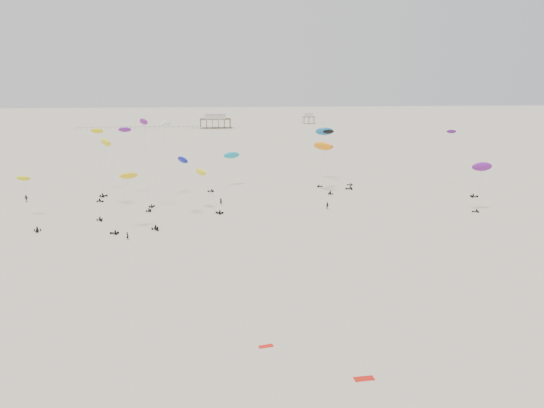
{
  "coord_description": "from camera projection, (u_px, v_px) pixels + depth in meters",
  "views": [
    {
      "loc": [
        -11.47,
        -16.18,
        31.37
      ],
      "look_at": [
        0.0,
        88.0,
        7.0
      ],
      "focal_mm": 35.0,
      "sensor_mm": 36.0,
      "label": 1
    }
  ],
  "objects": [
    {
      "name": "rig_12",
      "position": [
        324.0,
        135.0,
        168.89
      ],
      "size": [
        7.64,
        14.41,
        19.18
      ],
      "rotation": [
        0.0,
        0.0,
        4.71
      ],
      "color": "black",
      "rests_on": "ground"
    },
    {
      "name": "rig_5",
      "position": [
        100.0,
        156.0,
        149.54
      ],
      "size": [
        5.65,
        11.36,
        18.88
      ],
      "rotation": [
        0.0,
        0.0,
        5.46
      ],
      "color": "black",
      "rests_on": "ground"
    },
    {
      "name": "ground_plane",
      "position": [
        242.0,
        159.0,
        217.63
      ],
      "size": [
        900.0,
        900.0,
        0.0
      ],
      "primitive_type": "plane",
      "color": "beige"
    },
    {
      "name": "rig_15",
      "position": [
        206.0,
        182.0,
        130.28
      ],
      "size": [
        7.33,
        8.96,
        11.1
      ],
      "rotation": [
        0.0,
        0.0,
        0.87
      ],
      "color": "black",
      "rests_on": "ground"
    },
    {
      "name": "rig_8",
      "position": [
        229.0,
        160.0,
        159.73
      ],
      "size": [
        10.04,
        11.39,
        13.51
      ],
      "rotation": [
        0.0,
        0.0,
        1.51
      ],
      "color": "black",
      "rests_on": "ground"
    },
    {
      "name": "rig_3",
      "position": [
        29.0,
        200.0,
        118.95
      ],
      "size": [
        9.31,
        16.2,
        17.3
      ],
      "rotation": [
        0.0,
        0.0,
        3.36
      ],
      "color": "black",
      "rests_on": "ground"
    },
    {
      "name": "spectator_3",
      "position": [
        221.0,
        204.0,
        137.99
      ],
      "size": [
        0.83,
        0.64,
        2.08
      ],
      "primitive_type": "imported",
      "rotation": [
        0.0,
        0.0,
        2.97
      ],
      "color": "black",
      "rests_on": "ground"
    },
    {
      "name": "rig_10",
      "position": [
        125.0,
        190.0,
        112.11
      ],
      "size": [
        6.13,
        6.02,
        12.75
      ],
      "rotation": [
        0.0,
        0.0,
        1.34
      ],
      "color": "black",
      "rests_on": "ground"
    },
    {
      "name": "rig_13",
      "position": [
        324.0,
        151.0,
        150.41
      ],
      "size": [
        6.2,
        7.48,
        14.87
      ],
      "rotation": [
        0.0,
        0.0,
        -0.03
      ],
      "color": "black",
      "rests_on": "ground"
    },
    {
      "name": "rig_6",
      "position": [
        117.0,
        153.0,
        144.5
      ],
      "size": [
        8.93,
        11.29,
        20.33
      ],
      "rotation": [
        0.0,
        0.0,
        4.22
      ],
      "color": "black",
      "rests_on": "ground"
    },
    {
      "name": "rig_2",
      "position": [
        334.0,
        145.0,
        164.5
      ],
      "size": [
        8.59,
        8.02,
        17.45
      ],
      "rotation": [
        0.0,
        0.0,
        1.24
      ],
      "color": "black",
      "rests_on": "ground"
    },
    {
      "name": "rig_1",
      "position": [
        145.0,
        146.0,
        129.43
      ],
      "size": [
        3.4,
        6.76,
        22.69
      ],
      "rotation": [
        0.0,
        0.0,
        5.96
      ],
      "color": "black",
      "rests_on": "ground"
    },
    {
      "name": "rig_14",
      "position": [
        164.0,
        135.0,
        142.25
      ],
      "size": [
        6.2,
        16.56,
        22.83
      ],
      "rotation": [
        0.0,
        0.0,
        5.62
      ],
      "color": "black",
      "rests_on": "ground"
    },
    {
      "name": "grounded_kite_b",
      "position": [
        266.0,
        346.0,
        64.19
      ],
      "size": [
        1.91,
        1.06,
        0.07
      ],
      "primitive_type": "cube",
      "rotation": [
        0.0,
        0.0,
        0.21
      ],
      "color": "red",
      "rests_on": "ground"
    },
    {
      "name": "spectator_0",
      "position": [
        128.0,
        240.0,
        107.28
      ],
      "size": [
        0.86,
        0.81,
        1.94
      ],
      "primitive_type": "imported",
      "rotation": [
        0.0,
        0.0,
        2.5
      ],
      "color": "black",
      "rests_on": "ground"
    },
    {
      "name": "rig_11",
      "position": [
        481.0,
        171.0,
        129.01
      ],
      "size": [
        5.21,
        3.12,
        12.29
      ],
      "rotation": [
        0.0,
        0.0,
        1.35
      ],
      "color": "black",
      "rests_on": "ground"
    },
    {
      "name": "pavilion_small",
      "position": [
        309.0,
        119.0,
        397.5
      ],
      "size": [
        9.0,
        7.0,
        8.0
      ],
      "color": "brown",
      "rests_on": "ground"
    },
    {
      "name": "spectator_1",
      "position": [
        327.0,
        209.0,
        133.03
      ],
      "size": [
        1.02,
        0.61,
        2.04
      ],
      "primitive_type": "imported",
      "rotation": [
        0.0,
        0.0,
        6.25
      ],
      "color": "black",
      "rests_on": "ground"
    },
    {
      "name": "pavilion_main",
      "position": [
        215.0,
        122.0,
        360.83
      ],
      "size": [
        21.0,
        13.0,
        9.8
      ],
      "color": "brown",
      "rests_on": "ground"
    },
    {
      "name": "grounded_kite_a",
      "position": [
        364.0,
        379.0,
        57.18
      ],
      "size": [
        2.25,
        1.02,
        0.08
      ],
      "primitive_type": "cube",
      "rotation": [
        0.0,
        0.0,
        0.05
      ],
      "color": "red",
      "rests_on": "ground"
    },
    {
      "name": "rig_0",
      "position": [
        175.0,
        179.0,
        120.58
      ],
      "size": [
        8.67,
        15.56,
        17.7
      ],
      "rotation": [
        0.0,
        0.0,
        3.61
      ],
      "color": "black",
      "rests_on": "ground"
    },
    {
      "name": "spectator_2",
      "position": [
        26.0,
        202.0,
        140.93
      ],
      "size": [
        1.45,
        0.92,
        2.29
      ],
      "primitive_type": "imported",
      "rotation": [
        0.0,
        0.0,
        6.13
      ],
      "color": "black",
      "rests_on": "ground"
    },
    {
      "name": "rig_9",
      "position": [
        464.0,
        166.0,
        151.08
      ],
      "size": [
        3.66,
        16.71,
        21.53
      ],
      "rotation": [
        0.0,
        0.0,
        4.57
      ],
      "color": "black",
      "rests_on": "ground"
    },
    {
      "name": "rig_4",
      "position": [
        105.0,
        153.0,
        130.41
      ],
      "size": [
        4.77,
        18.34,
        20.63
      ],
      "rotation": [
        0.0,
        0.0,
        3.63
      ],
      "color": "black",
      "rests_on": "ground"
    },
    {
      "name": "rig_7",
      "position": [
        333.0,
        158.0,
        155.46
      ],
      "size": [
        10.55,
        3.97,
        13.81
      ],
      "rotation": [
        0.0,
        0.0,
        1.43
      ],
      "color": "black",
      "rests_on": "ground"
    },
    {
      "name": "pier_fence",
      "position": [
        138.0,
        128.0,
        356.07
      ],
      "size": [
        80.2,
        0.2,
        1.5
      ],
      "color": "black",
      "rests_on": "ground"
    }
  ]
}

